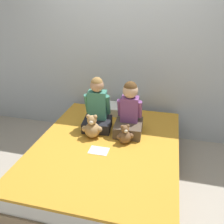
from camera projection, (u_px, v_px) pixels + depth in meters
The scene contains 9 objects.
ground_plane at pixel (107, 175), 2.88m from camera, with size 14.00×14.00×0.00m, color #B2A899.
wall_behind_bed at pixel (127, 53), 3.31m from camera, with size 8.00×0.06×2.50m.
bed at pixel (107, 160), 2.78m from camera, with size 1.61×2.00×0.45m.
child_on_left at pixel (97, 109), 2.91m from camera, with size 0.37×0.36×0.66m.
child_on_right at pixel (129, 113), 2.83m from camera, with size 0.34×0.40×0.64m.
teddy_bear_held_by_left_child at pixel (92, 128), 2.77m from camera, with size 0.24×0.18×0.29m.
teddy_bear_held_by_right_child at pixel (125, 135), 2.67m from camera, with size 0.18×0.15×0.23m.
pillow_at_headboard at pixel (121, 110), 3.37m from camera, with size 0.47×0.30×0.11m.
sign_card at pixel (99, 151), 2.56m from camera, with size 0.21×0.15×0.00m.
Camera 1 is at (0.61, -2.17, 1.95)m, focal length 38.00 mm.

